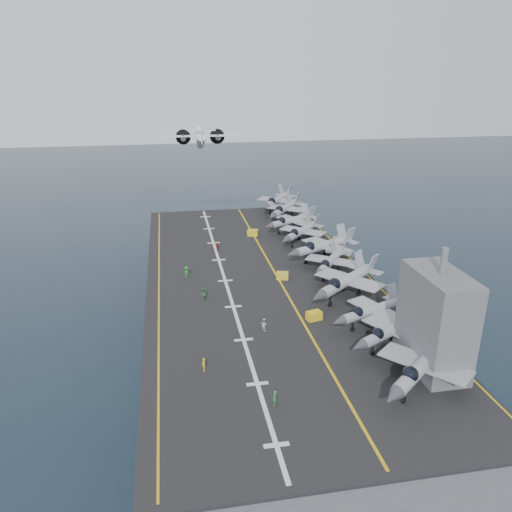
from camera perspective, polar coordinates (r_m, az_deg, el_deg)
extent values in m
plane|color=#142135|center=(89.63, 0.46, -8.70)|extent=(500.00, 500.00, 0.00)
cube|color=#56595E|center=(87.31, 0.47, -5.83)|extent=(36.00, 90.00, 10.00)
cube|color=black|center=(85.14, 0.48, -2.69)|extent=(38.00, 92.00, 0.40)
cube|color=gold|center=(85.62, 2.45, -2.41)|extent=(0.35, 90.00, 0.02)
cube|color=silver|center=(84.23, -3.54, -2.83)|extent=(0.50, 90.00, 0.02)
cube|color=gold|center=(83.82, -11.03, -3.31)|extent=(0.25, 90.00, 0.02)
cube|color=gold|center=(90.10, 12.12, -1.68)|extent=(0.25, 90.00, 0.02)
imported|color=gold|center=(60.14, -6.00, -12.26)|extent=(0.97, 1.17, 1.68)
imported|color=#2D882F|center=(77.16, -6.06, -4.36)|extent=(1.19, 1.43, 2.04)
imported|color=#268228|center=(85.83, -7.94, -1.83)|extent=(1.29, 1.45, 2.02)
imported|color=#B21919|center=(97.85, -4.42, 1.03)|extent=(1.11, 1.22, 1.69)
imported|color=#2D8837|center=(54.58, 2.14, -15.90)|extent=(1.00, 1.23, 1.77)
imported|color=silver|center=(68.15, 0.92, -7.85)|extent=(1.27, 1.34, 1.86)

